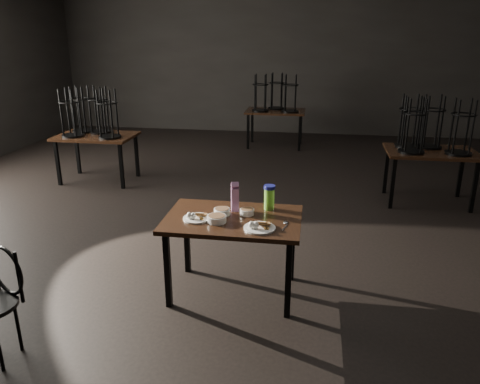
% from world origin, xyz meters
% --- Properties ---
extents(room, '(12.00, 12.04, 3.22)m').
position_xyz_m(room, '(-0.06, 0.01, 2.33)').
color(room, black).
rests_on(room, ground).
extents(main_table, '(1.20, 0.80, 0.75)m').
position_xyz_m(main_table, '(0.27, -1.22, 0.67)').
color(main_table, black).
rests_on(main_table, ground).
extents(plate_left, '(0.25, 0.25, 0.08)m').
position_xyz_m(plate_left, '(-0.04, -1.31, 0.77)').
color(plate_left, white).
rests_on(plate_left, main_table).
extents(plate_right, '(0.27, 0.27, 0.09)m').
position_xyz_m(plate_right, '(0.53, -1.44, 0.77)').
color(plate_right, white).
rests_on(plate_right, main_table).
extents(bowl_near, '(0.15, 0.15, 0.06)m').
position_xyz_m(bowl_near, '(0.16, -1.18, 0.78)').
color(bowl_near, white).
rests_on(bowl_near, main_table).
extents(bowl_far, '(0.13, 0.13, 0.05)m').
position_xyz_m(bowl_far, '(0.38, -1.13, 0.78)').
color(bowl_far, white).
rests_on(bowl_far, main_table).
extents(bowl_big, '(0.17, 0.17, 0.06)m').
position_xyz_m(bowl_big, '(0.15, -1.35, 0.78)').
color(bowl_big, white).
rests_on(bowl_big, main_table).
extents(juice_carton, '(0.08, 0.08, 0.27)m').
position_xyz_m(juice_carton, '(0.26, -1.05, 0.88)').
color(juice_carton, '#7E1666').
rests_on(juice_carton, main_table).
extents(water_bottle, '(0.13, 0.13, 0.23)m').
position_xyz_m(water_bottle, '(0.56, -0.97, 0.87)').
color(water_bottle, '#8BE643').
rests_on(water_bottle, main_table).
extents(spoon, '(0.06, 0.21, 0.01)m').
position_xyz_m(spoon, '(0.73, -1.29, 0.75)').
color(spoon, silver).
rests_on(spoon, main_table).
extents(bg_table_left, '(1.20, 0.80, 1.48)m').
position_xyz_m(bg_table_left, '(-2.47, 1.80, 0.80)').
color(bg_table_left, black).
rests_on(bg_table_left, ground).
extents(bg_table_right, '(1.20, 0.80, 1.48)m').
position_xyz_m(bg_table_right, '(2.52, 1.57, 0.80)').
color(bg_table_right, black).
rests_on(bg_table_right, ground).
extents(bg_table_far, '(1.20, 0.80, 1.48)m').
position_xyz_m(bg_table_far, '(0.15, 4.57, 0.78)').
color(bg_table_far, black).
rests_on(bg_table_far, ground).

